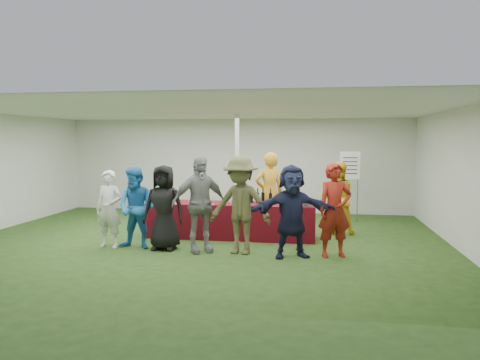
% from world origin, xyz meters
% --- Properties ---
extents(ground, '(60.00, 60.00, 0.00)m').
position_xyz_m(ground, '(0.00, 0.00, 0.00)').
color(ground, '#284719').
rests_on(ground, ground).
extents(tent, '(10.00, 10.00, 10.00)m').
position_xyz_m(tent, '(0.50, 1.20, 1.35)').
color(tent, white).
rests_on(tent, ground).
extents(serving_table, '(3.60, 0.80, 0.75)m').
position_xyz_m(serving_table, '(0.51, 0.34, 0.38)').
color(serving_table, '#5C0D0D').
rests_on(serving_table, ground).
extents(wine_bottles, '(0.60, 0.14, 0.32)m').
position_xyz_m(wine_bottles, '(1.07, 0.48, 0.87)').
color(wine_bottles, black).
rests_on(wine_bottles, serving_table).
extents(wine_glasses, '(1.12, 0.11, 0.16)m').
position_xyz_m(wine_glasses, '(-0.42, 0.07, 0.86)').
color(wine_glasses, silver).
rests_on(wine_glasses, serving_table).
extents(water_bottle, '(0.07, 0.07, 0.23)m').
position_xyz_m(water_bottle, '(0.48, 0.42, 0.85)').
color(water_bottle, silver).
rests_on(water_bottle, serving_table).
extents(bar_towel, '(0.25, 0.18, 0.03)m').
position_xyz_m(bar_towel, '(1.98, 0.39, 0.77)').
color(bar_towel, white).
rests_on(bar_towel, serving_table).
extents(dump_bucket, '(0.23, 0.23, 0.18)m').
position_xyz_m(dump_bucket, '(2.12, 0.12, 0.84)').
color(dump_bucket, slate).
rests_on(dump_bucket, serving_table).
extents(wine_list_sign, '(0.50, 0.03, 1.80)m').
position_xyz_m(wine_list_sign, '(3.16, 2.71, 1.32)').
color(wine_list_sign, slate).
rests_on(wine_list_sign, ground).
extents(staff_pourer, '(0.78, 0.66, 1.83)m').
position_xyz_m(staff_pourer, '(1.29, 0.86, 0.91)').
color(staff_pourer, gold).
rests_on(staff_pourer, ground).
extents(staff_back, '(0.88, 0.74, 1.61)m').
position_xyz_m(staff_back, '(2.79, 1.12, 0.81)').
color(staff_back, yellow).
rests_on(staff_back, ground).
extents(customer_0, '(0.60, 0.43, 1.52)m').
position_xyz_m(customer_0, '(-1.68, -0.91, 0.76)').
color(customer_0, silver).
rests_on(customer_0, ground).
extents(customer_1, '(0.83, 0.67, 1.59)m').
position_xyz_m(customer_1, '(-1.11, -0.92, 0.79)').
color(customer_1, '#2271BB').
rests_on(customer_1, ground).
extents(customer_2, '(0.81, 0.53, 1.63)m').
position_xyz_m(customer_2, '(-0.56, -0.92, 0.82)').
color(customer_2, black).
rests_on(customer_2, ground).
extents(customer_3, '(1.13, 0.94, 1.81)m').
position_xyz_m(customer_3, '(0.16, -1.00, 0.91)').
color(customer_3, gray).
rests_on(customer_3, ground).
extents(customer_4, '(1.27, 0.86, 1.81)m').
position_xyz_m(customer_4, '(0.94, -1.01, 0.90)').
color(customer_4, '#4B4A29').
rests_on(customer_4, ground).
extents(customer_5, '(1.62, 0.94, 1.67)m').
position_xyz_m(customer_5, '(1.89, -1.13, 0.83)').
color(customer_5, '#181C39').
rests_on(customer_5, ground).
extents(customer_6, '(0.72, 0.59, 1.70)m').
position_xyz_m(customer_6, '(2.65, -0.97, 0.85)').
color(customer_6, maroon).
rests_on(customer_6, ground).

